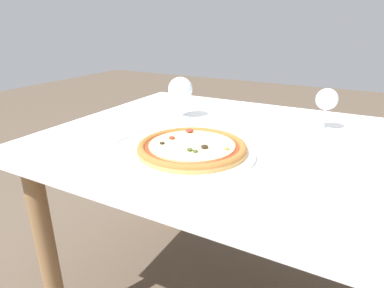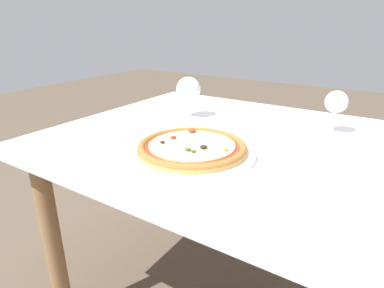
% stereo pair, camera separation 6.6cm
% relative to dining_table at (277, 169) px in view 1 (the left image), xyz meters
% --- Properties ---
extents(dining_table, '(1.48, 0.97, 0.71)m').
position_rel_dining_table_xyz_m(dining_table, '(0.00, 0.00, 0.00)').
color(dining_table, '#997047').
rests_on(dining_table, ground_plane).
extents(pizza_plate, '(0.35, 0.35, 0.04)m').
position_rel_dining_table_xyz_m(pizza_plate, '(-0.20, -0.18, 0.09)').
color(pizza_plate, white).
rests_on(pizza_plate, dining_table).
extents(fork, '(0.03, 0.17, 0.00)m').
position_rel_dining_table_xyz_m(fork, '(-0.45, -0.13, 0.08)').
color(fork, silver).
rests_on(fork, dining_table).
extents(wine_glass_far_left, '(0.09, 0.09, 0.15)m').
position_rel_dining_table_xyz_m(wine_glass_far_left, '(-0.41, 0.12, 0.18)').
color(wine_glass_far_left, silver).
rests_on(wine_glass_far_left, dining_table).
extents(wine_glass_far_right, '(0.07, 0.07, 0.14)m').
position_rel_dining_table_xyz_m(wine_glass_far_right, '(0.09, 0.22, 0.18)').
color(wine_glass_far_right, silver).
rests_on(wine_glass_far_right, dining_table).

